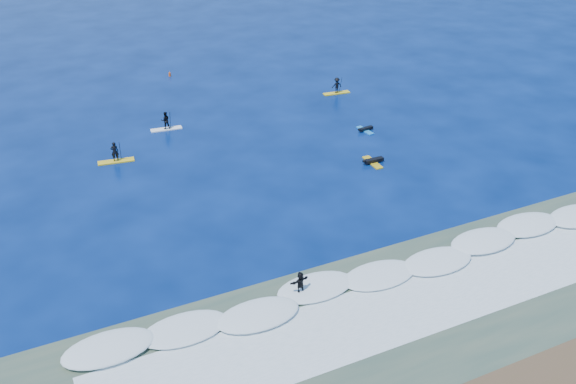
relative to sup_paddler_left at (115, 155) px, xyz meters
name	(u,v)px	position (x,y,z in m)	size (l,w,h in m)	color
ground	(292,203)	(10.01, -11.98, -0.63)	(160.00, 160.00, 0.00)	#031646
shallow_water	(403,322)	(10.01, -25.98, -0.63)	(90.00, 13.00, 0.01)	#374B3E
breaking_wave	(365,281)	(10.01, -21.98, -0.63)	(40.00, 6.00, 0.30)	white
whitewater	(393,311)	(10.01, -24.98, -0.63)	(34.00, 5.00, 0.02)	silver
sup_paddler_left	(115,155)	(0.00, 0.00, 0.00)	(2.95, 1.13, 2.02)	yellow
sup_paddler_center	(166,122)	(5.42, 4.42, 0.09)	(2.82, 1.01, 1.93)	white
sup_paddler_right	(337,86)	(23.45, 5.67, 0.12)	(2.80, 0.97, 1.92)	yellow
prone_paddler_near	(373,161)	(18.61, -9.02, -0.46)	(1.87, 2.38, 0.49)	gold
prone_paddler_far	(365,129)	(21.30, -3.41, -0.49)	(1.58, 2.03, 0.42)	#1C80D5
wave_surfer	(300,284)	(5.97, -21.47, 0.19)	(2.06, 0.87, 1.44)	white
marker_buoy	(170,74)	(9.64, 17.85, -0.38)	(0.24, 0.24, 0.58)	#F35515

